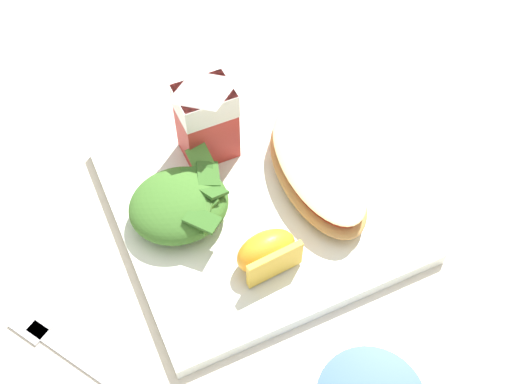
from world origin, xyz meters
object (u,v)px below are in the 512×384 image
(orange_wedge_front, at_px, (267,252))
(metal_fork, at_px, (79,359))
(milk_carton, at_px, (206,112))
(cheesy_pizza_bread, at_px, (317,171))
(white_plate, at_px, (256,202))
(green_salad_pile, at_px, (180,204))

(orange_wedge_front, bearing_deg, metal_fork, -176.62)
(milk_carton, bearing_deg, cheesy_pizza_bread, -45.71)
(milk_carton, xyz_separation_m, metal_fork, (-0.19, -0.17, -0.07))
(white_plate, bearing_deg, metal_fork, -158.09)
(milk_carton, xyz_separation_m, orange_wedge_front, (-0.00, -0.15, -0.04))
(cheesy_pizza_bread, distance_m, green_salad_pile, 0.14)
(white_plate, height_order, cheesy_pizza_bread, cheesy_pizza_bread)
(white_plate, relative_size, milk_carton, 2.55)
(white_plate, distance_m, milk_carton, 0.11)
(orange_wedge_front, bearing_deg, green_salad_pile, 122.61)
(green_salad_pile, bearing_deg, cheesy_pizza_bread, -7.39)
(cheesy_pizza_bread, xyz_separation_m, milk_carton, (-0.09, 0.09, 0.04))
(white_plate, relative_size, orange_wedge_front, 4.47)
(green_salad_pile, height_order, milk_carton, milk_carton)
(metal_fork, bearing_deg, green_salad_pile, 35.45)
(cheesy_pizza_bread, distance_m, milk_carton, 0.13)
(white_plate, height_order, metal_fork, white_plate)
(cheesy_pizza_bread, bearing_deg, white_plate, 173.32)
(cheesy_pizza_bread, bearing_deg, green_salad_pile, 172.61)
(cheesy_pizza_bread, distance_m, metal_fork, 0.29)
(milk_carton, bearing_deg, orange_wedge_front, -91.25)
(green_salad_pile, height_order, metal_fork, green_salad_pile)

